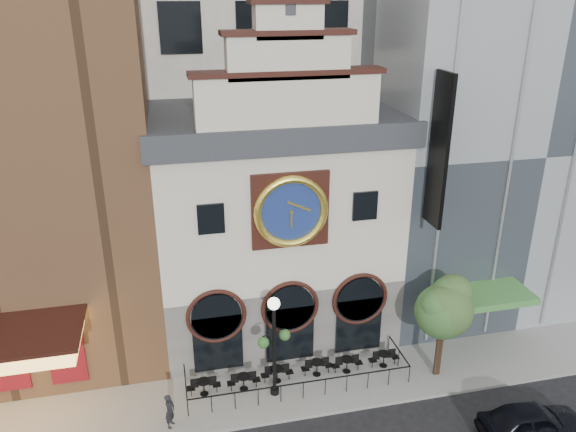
{
  "coord_description": "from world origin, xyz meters",
  "views": [
    {
      "loc": [
        -5.39,
        -19.15,
        17.91
      ],
      "look_at": [
        0.37,
        6.0,
        7.41
      ],
      "focal_mm": 35.0,
      "sensor_mm": 36.0,
      "label": 1
    }
  ],
  "objects_px": {
    "pedestrian": "(170,411)",
    "tree_left": "(443,307)",
    "bistro_1": "(244,381)",
    "bistro_3": "(317,367)",
    "tree_right": "(446,306)",
    "bistro_5": "(384,358)",
    "bistro_0": "(204,386)",
    "car_right": "(533,422)",
    "bistro_2": "(277,373)",
    "bistro_4": "(347,364)",
    "lamppost": "(274,336)"
  },
  "relations": [
    {
      "from": "bistro_1",
      "to": "bistro_4",
      "type": "xyz_separation_m",
      "value": [
        5.2,
        0.16,
        0.0
      ]
    },
    {
      "from": "tree_right",
      "to": "bistro_2",
      "type": "bearing_deg",
      "value": 171.71
    },
    {
      "from": "tree_right",
      "to": "bistro_4",
      "type": "bearing_deg",
      "value": 165.9
    },
    {
      "from": "bistro_3",
      "to": "tree_right",
      "type": "distance_m",
      "value": 6.93
    },
    {
      "from": "bistro_3",
      "to": "bistro_5",
      "type": "relative_size",
      "value": 1.0
    },
    {
      "from": "tree_right",
      "to": "bistro_1",
      "type": "bearing_deg",
      "value": 174.39
    },
    {
      "from": "bistro_2",
      "to": "bistro_5",
      "type": "xyz_separation_m",
      "value": [
        5.5,
        -0.03,
        0.0
      ]
    },
    {
      "from": "pedestrian",
      "to": "bistro_1",
      "type": "bearing_deg",
      "value": -39.84
    },
    {
      "from": "bistro_1",
      "to": "lamppost",
      "type": "height_order",
      "value": "lamppost"
    },
    {
      "from": "pedestrian",
      "to": "bistro_0",
      "type": "bearing_deg",
      "value": -18.05
    },
    {
      "from": "pedestrian",
      "to": "tree_left",
      "type": "distance_m",
      "value": 13.28
    },
    {
      "from": "bistro_5",
      "to": "car_right",
      "type": "relative_size",
      "value": 0.34
    },
    {
      "from": "tree_left",
      "to": "bistro_5",
      "type": "bearing_deg",
      "value": 153.97
    },
    {
      "from": "bistro_0",
      "to": "pedestrian",
      "type": "xyz_separation_m",
      "value": [
        -1.59,
        -1.75,
        0.36
      ]
    },
    {
      "from": "tree_right",
      "to": "bistro_3",
      "type": "bearing_deg",
      "value": 168.4
    },
    {
      "from": "lamppost",
      "to": "bistro_1",
      "type": "bearing_deg",
      "value": 136.47
    },
    {
      "from": "bistro_3",
      "to": "lamppost",
      "type": "bearing_deg",
      "value": -158.97
    },
    {
      "from": "bistro_1",
      "to": "bistro_2",
      "type": "xyz_separation_m",
      "value": [
        1.66,
        0.21,
        0.0
      ]
    },
    {
      "from": "tree_right",
      "to": "bistro_0",
      "type": "bearing_deg",
      "value": 174.99
    },
    {
      "from": "bistro_3",
      "to": "pedestrian",
      "type": "bearing_deg",
      "value": -164.66
    },
    {
      "from": "bistro_0",
      "to": "bistro_5",
      "type": "xyz_separation_m",
      "value": [
        9.04,
        0.12,
        0.0
      ]
    },
    {
      "from": "car_right",
      "to": "tree_left",
      "type": "bearing_deg",
      "value": 28.53
    },
    {
      "from": "bistro_0",
      "to": "bistro_5",
      "type": "height_order",
      "value": "same"
    },
    {
      "from": "bistro_0",
      "to": "bistro_3",
      "type": "xyz_separation_m",
      "value": [
        5.56,
        0.21,
        0.0
      ]
    },
    {
      "from": "bistro_1",
      "to": "bistro_2",
      "type": "relative_size",
      "value": 1.0
    },
    {
      "from": "bistro_1",
      "to": "bistro_4",
      "type": "distance_m",
      "value": 5.2
    },
    {
      "from": "bistro_5",
      "to": "bistro_2",
      "type": "bearing_deg",
      "value": 179.67
    },
    {
      "from": "bistro_3",
      "to": "bistro_1",
      "type": "bearing_deg",
      "value": -175.77
    },
    {
      "from": "lamppost",
      "to": "bistro_2",
      "type": "bearing_deg",
      "value": 51.48
    },
    {
      "from": "tree_left",
      "to": "pedestrian",
      "type": "bearing_deg",
      "value": -176.68
    },
    {
      "from": "bistro_0",
      "to": "bistro_2",
      "type": "distance_m",
      "value": 3.54
    },
    {
      "from": "bistro_4",
      "to": "lamppost",
      "type": "xyz_separation_m",
      "value": [
        -3.82,
        -0.78,
        2.73
      ]
    },
    {
      "from": "bistro_3",
      "to": "pedestrian",
      "type": "xyz_separation_m",
      "value": [
        -7.15,
        -1.96,
        0.36
      ]
    },
    {
      "from": "bistro_3",
      "to": "bistro_5",
      "type": "height_order",
      "value": "same"
    },
    {
      "from": "car_right",
      "to": "tree_right",
      "type": "height_order",
      "value": "tree_right"
    },
    {
      "from": "bistro_1",
      "to": "bistro_2",
      "type": "distance_m",
      "value": 1.68
    },
    {
      "from": "bistro_4",
      "to": "tree_left",
      "type": "height_order",
      "value": "tree_left"
    },
    {
      "from": "bistro_5",
      "to": "lamppost",
      "type": "bearing_deg",
      "value": -172.14
    },
    {
      "from": "bistro_1",
      "to": "car_right",
      "type": "bearing_deg",
      "value": -25.85
    },
    {
      "from": "bistro_1",
      "to": "bistro_3",
      "type": "height_order",
      "value": "same"
    },
    {
      "from": "bistro_1",
      "to": "bistro_5",
      "type": "xyz_separation_m",
      "value": [
        7.16,
        0.18,
        0.0
      ]
    },
    {
      "from": "bistro_0",
      "to": "bistro_4",
      "type": "relative_size",
      "value": 1.0
    },
    {
      "from": "bistro_5",
      "to": "pedestrian",
      "type": "height_order",
      "value": "pedestrian"
    },
    {
      "from": "bistro_3",
      "to": "bistro_4",
      "type": "distance_m",
      "value": 1.52
    },
    {
      "from": "bistro_2",
      "to": "tree_right",
      "type": "distance_m",
      "value": 8.72
    },
    {
      "from": "car_right",
      "to": "tree_right",
      "type": "xyz_separation_m",
      "value": [
        -1.96,
        4.66,
        3.22
      ]
    },
    {
      "from": "bistro_5",
      "to": "car_right",
      "type": "bearing_deg",
      "value": -52.66
    },
    {
      "from": "bistro_3",
      "to": "pedestrian",
      "type": "distance_m",
      "value": 7.43
    },
    {
      "from": "bistro_2",
      "to": "pedestrian",
      "type": "bearing_deg",
      "value": -159.64
    },
    {
      "from": "bistro_2",
      "to": "bistro_3",
      "type": "distance_m",
      "value": 2.02
    }
  ]
}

